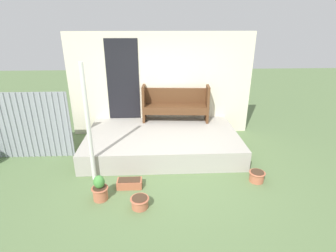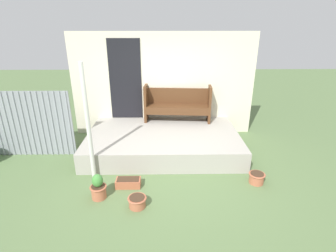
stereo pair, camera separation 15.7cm
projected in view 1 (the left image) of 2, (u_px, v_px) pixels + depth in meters
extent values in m
plane|color=#5B7547|center=(168.00, 174.00, 5.19)|extent=(24.00, 24.00, 0.00)
cube|color=#A8A399|center=(162.00, 142.00, 6.08)|extent=(3.44, 2.11, 0.43)
cube|color=beige|center=(161.00, 85.00, 6.68)|extent=(4.64, 0.06, 2.60)
cube|color=black|center=(123.00, 80.00, 6.54)|extent=(0.80, 0.02, 2.00)
cube|color=gray|center=(5.00, 126.00, 5.58)|extent=(2.78, 0.02, 1.47)
cylinder|color=#979CA5|center=(4.00, 127.00, 5.56)|extent=(0.04, 0.04, 1.47)
cylinder|color=#979CA5|center=(10.00, 126.00, 5.57)|extent=(0.04, 0.04, 1.47)
cylinder|color=#979CA5|center=(16.00, 126.00, 5.57)|extent=(0.04, 0.04, 1.47)
cylinder|color=#979CA5|center=(22.00, 126.00, 5.58)|extent=(0.04, 0.04, 1.47)
cylinder|color=#979CA5|center=(27.00, 126.00, 5.59)|extent=(0.04, 0.04, 1.47)
cylinder|color=#979CA5|center=(33.00, 126.00, 5.59)|extent=(0.04, 0.04, 1.47)
cylinder|color=#979CA5|center=(39.00, 126.00, 5.60)|extent=(0.04, 0.04, 1.47)
cylinder|color=#979CA5|center=(45.00, 126.00, 5.60)|extent=(0.04, 0.04, 1.47)
cylinder|color=#979CA5|center=(51.00, 126.00, 5.61)|extent=(0.04, 0.04, 1.47)
cylinder|color=#979CA5|center=(56.00, 126.00, 5.61)|extent=(0.04, 0.04, 1.47)
cylinder|color=#979CA5|center=(62.00, 126.00, 5.62)|extent=(0.04, 0.04, 1.47)
cylinder|color=#979CA5|center=(68.00, 125.00, 5.62)|extent=(0.04, 0.04, 1.47)
cylinder|color=silver|center=(88.00, 125.00, 4.63)|extent=(0.08, 0.08, 2.21)
cube|color=#54331C|center=(144.00, 104.00, 6.58)|extent=(0.09, 0.40, 0.92)
cube|color=#54331C|center=(207.00, 104.00, 6.55)|extent=(0.09, 0.40, 0.92)
cube|color=#54331C|center=(176.00, 106.00, 6.59)|extent=(1.55, 0.51, 0.04)
cube|color=#54331C|center=(175.00, 112.00, 6.45)|extent=(1.53, 0.14, 0.15)
cube|color=#54331C|center=(176.00, 96.00, 6.67)|extent=(1.53, 0.15, 0.40)
cylinder|color=#B76647|center=(100.00, 193.00, 4.43)|extent=(0.25, 0.25, 0.23)
torus|color=#B76647|center=(100.00, 188.00, 4.39)|extent=(0.29, 0.29, 0.02)
cylinder|color=#422D1E|center=(100.00, 187.00, 4.38)|extent=(0.23, 0.23, 0.01)
ellipsoid|color=#478C3D|center=(99.00, 182.00, 4.34)|extent=(0.19, 0.19, 0.23)
cylinder|color=#B76647|center=(140.00, 203.00, 4.24)|extent=(0.27, 0.27, 0.18)
torus|color=#B76647|center=(140.00, 199.00, 4.21)|extent=(0.31, 0.31, 0.02)
cylinder|color=#422D1E|center=(140.00, 198.00, 4.21)|extent=(0.25, 0.25, 0.01)
cylinder|color=#B76647|center=(257.00, 177.00, 4.93)|extent=(0.26, 0.26, 0.20)
torus|color=#B76647|center=(257.00, 173.00, 4.90)|extent=(0.30, 0.30, 0.02)
cylinder|color=#422D1E|center=(257.00, 172.00, 4.89)|extent=(0.24, 0.24, 0.01)
cube|color=#B26042|center=(130.00, 183.00, 4.76)|extent=(0.45, 0.22, 0.15)
cube|color=#422D1E|center=(129.00, 180.00, 4.73)|extent=(0.39, 0.19, 0.01)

